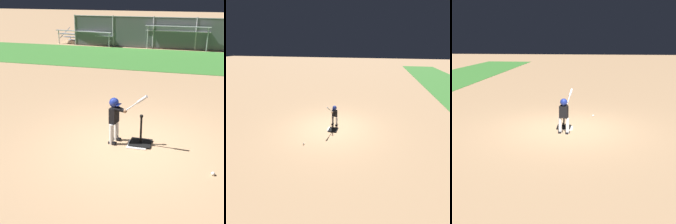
{
  "view_description": "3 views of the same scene",
  "coord_description": "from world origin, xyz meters",
  "views": [
    {
      "loc": [
        1.16,
        -6.33,
        3.39
      ],
      "look_at": [
        -0.49,
        0.01,
        0.78
      ],
      "focal_mm": 50.0,
      "sensor_mm": 36.0,
      "label": 1
    },
    {
      "loc": [
        7.91,
        2.02,
        4.18
      ],
      "look_at": [
        -0.15,
        0.3,
        0.89
      ],
      "focal_mm": 28.0,
      "sensor_mm": 36.0,
      "label": 2
    },
    {
      "loc": [
        -9.66,
        -0.88,
        2.91
      ],
      "look_at": [
        -0.25,
        0.07,
        0.63
      ],
      "focal_mm": 50.0,
      "sensor_mm": 36.0,
      "label": 3
    }
  ],
  "objects": [
    {
      "name": "home_plate",
      "position": [
        0.1,
        0.04,
        0.01
      ],
      "size": [
        0.46,
        0.46,
        0.02
      ],
      "primitive_type": "cube",
      "rotation": [
        0.0,
        0.0,
        0.04
      ],
      "color": "white",
      "rests_on": "ground_plane"
    },
    {
      "name": "baseball",
      "position": [
        1.76,
        -0.83,
        0.04
      ],
      "size": [
        0.07,
        0.07,
        0.07
      ],
      "primitive_type": "sphere",
      "color": "white",
      "rests_on": "ground_plane"
    },
    {
      "name": "ground_plane",
      "position": [
        0.0,
        0.0,
        0.0
      ],
      "size": [
        90.0,
        90.0,
        0.0
      ],
      "primitive_type": "plane",
      "color": "tan"
    },
    {
      "name": "batter_child",
      "position": [
        -0.42,
        0.05,
        0.7
      ],
      "size": [
        0.9,
        0.4,
        1.29
      ],
      "color": "silver",
      "rests_on": "ground_plane"
    },
    {
      "name": "batting_tee",
      "position": [
        0.17,
        0.11,
        0.08
      ],
      "size": [
        0.5,
        0.45,
        0.73
      ],
      "color": "black",
      "rests_on": "ground_plane"
    }
  ]
}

